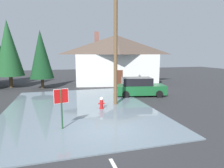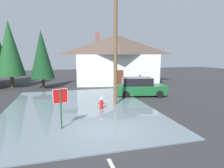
{
  "view_description": "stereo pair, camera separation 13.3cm",
  "coord_description": "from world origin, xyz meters",
  "px_view_note": "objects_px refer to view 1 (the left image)",
  "views": [
    {
      "loc": [
        -2.18,
        -9.13,
        3.88
      ],
      "look_at": [
        1.65,
        4.69,
        1.6
      ],
      "focal_mm": 30.33,
      "sensor_mm": 36.0,
      "label": 1
    },
    {
      "loc": [
        -2.05,
        -9.16,
        3.88
      ],
      "look_at": [
        1.65,
        4.69,
        1.6
      ],
      "focal_mm": 30.33,
      "sensor_mm": 36.0,
      "label": 2
    }
  ],
  "objects_px": {
    "pine_tree_tall_left": "(8,48)",
    "stop_sign_near": "(61,101)",
    "fire_hydrant": "(102,103)",
    "pine_tree_far_center": "(41,54)",
    "utility_pole": "(116,41)",
    "house": "(116,59)",
    "parked_car": "(139,87)"
  },
  "relations": [
    {
      "from": "pine_tree_far_center",
      "to": "pine_tree_tall_left",
      "type": "bearing_deg",
      "value": 156.17
    },
    {
      "from": "pine_tree_far_center",
      "to": "house",
      "type": "bearing_deg",
      "value": 9.28
    },
    {
      "from": "pine_tree_tall_left",
      "to": "stop_sign_near",
      "type": "bearing_deg",
      "value": -69.15
    },
    {
      "from": "fire_hydrant",
      "to": "pine_tree_far_center",
      "type": "relative_size",
      "value": 0.14
    },
    {
      "from": "parked_car",
      "to": "house",
      "type": "bearing_deg",
      "value": 89.35
    },
    {
      "from": "stop_sign_near",
      "to": "pine_tree_far_center",
      "type": "bearing_deg",
      "value": 98.58
    },
    {
      "from": "house",
      "to": "pine_tree_far_center",
      "type": "xyz_separation_m",
      "value": [
        -9.14,
        -1.49,
        0.55
      ]
    },
    {
      "from": "house",
      "to": "pine_tree_far_center",
      "type": "bearing_deg",
      "value": -170.72
    },
    {
      "from": "utility_pole",
      "to": "stop_sign_near",
      "type": "bearing_deg",
      "value": -135.77
    },
    {
      "from": "fire_hydrant",
      "to": "pine_tree_far_center",
      "type": "height_order",
      "value": "pine_tree_far_center"
    },
    {
      "from": "utility_pole",
      "to": "fire_hydrant",
      "type": "bearing_deg",
      "value": -146.0
    },
    {
      "from": "stop_sign_near",
      "to": "parked_car",
      "type": "relative_size",
      "value": 0.45
    },
    {
      "from": "fire_hydrant",
      "to": "pine_tree_far_center",
      "type": "distance_m",
      "value": 11.44
    },
    {
      "from": "parked_car",
      "to": "pine_tree_tall_left",
      "type": "relative_size",
      "value": 0.62
    },
    {
      "from": "house",
      "to": "pine_tree_far_center",
      "type": "height_order",
      "value": "house"
    },
    {
      "from": "stop_sign_near",
      "to": "fire_hydrant",
      "type": "bearing_deg",
      "value": 48.05
    },
    {
      "from": "fire_hydrant",
      "to": "utility_pole",
      "type": "relative_size",
      "value": 0.09
    },
    {
      "from": "house",
      "to": "parked_car",
      "type": "xyz_separation_m",
      "value": [
        -0.09,
        -7.97,
        -2.46
      ]
    },
    {
      "from": "stop_sign_near",
      "to": "pine_tree_far_center",
      "type": "distance_m",
      "value": 13.27
    },
    {
      "from": "stop_sign_near",
      "to": "fire_hydrant",
      "type": "height_order",
      "value": "stop_sign_near"
    },
    {
      "from": "fire_hydrant",
      "to": "house",
      "type": "distance_m",
      "value": 12.53
    },
    {
      "from": "parked_car",
      "to": "pine_tree_far_center",
      "type": "xyz_separation_m",
      "value": [
        -9.05,
        6.48,
        3.01
      ]
    },
    {
      "from": "stop_sign_near",
      "to": "utility_pole",
      "type": "distance_m",
      "value": 6.52
    },
    {
      "from": "pine_tree_tall_left",
      "to": "parked_car",
      "type": "bearing_deg",
      "value": -32.53
    },
    {
      "from": "pine_tree_tall_left",
      "to": "pine_tree_far_center",
      "type": "relative_size",
      "value": 1.18
    },
    {
      "from": "parked_car",
      "to": "stop_sign_near",
      "type": "bearing_deg",
      "value": -137.79
    },
    {
      "from": "utility_pole",
      "to": "pine_tree_tall_left",
      "type": "relative_size",
      "value": 1.21
    },
    {
      "from": "utility_pole",
      "to": "pine_tree_far_center",
      "type": "bearing_deg",
      "value": 123.52
    },
    {
      "from": "house",
      "to": "pine_tree_tall_left",
      "type": "relative_size",
      "value": 1.52
    },
    {
      "from": "utility_pole",
      "to": "house",
      "type": "relative_size",
      "value": 0.8
    },
    {
      "from": "stop_sign_near",
      "to": "parked_car",
      "type": "height_order",
      "value": "stop_sign_near"
    },
    {
      "from": "utility_pole",
      "to": "house",
      "type": "height_order",
      "value": "utility_pole"
    }
  ]
}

